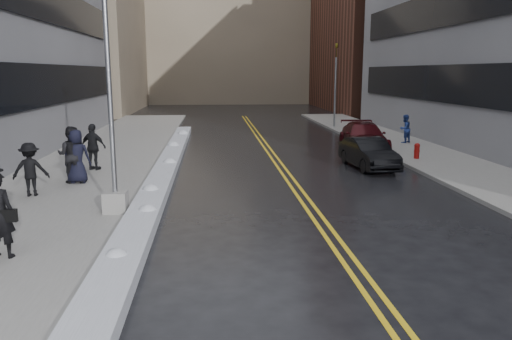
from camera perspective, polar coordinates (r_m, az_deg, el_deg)
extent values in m
plane|color=black|center=(12.92, -2.65, -7.50)|extent=(160.00, 160.00, 0.00)
cube|color=gray|center=(23.21, -18.04, 0.54)|extent=(5.50, 50.00, 0.15)
cube|color=gray|center=(24.90, 19.97, 1.11)|extent=(4.00, 50.00, 0.15)
cube|color=gold|center=(22.78, 2.22, 0.72)|extent=(0.12, 50.00, 0.01)
cube|color=gold|center=(22.82, 2.97, 0.73)|extent=(0.12, 50.00, 0.01)
cube|color=silver|center=(20.71, -10.37, -0.05)|extent=(0.90, 30.00, 0.34)
cube|color=gray|center=(58.41, -20.62, 15.26)|extent=(14.00, 22.00, 18.00)
cube|color=gray|center=(72.60, -3.13, 16.58)|extent=(36.00, 16.00, 22.00)
cube|color=gray|center=(14.97, -15.74, -3.50)|extent=(0.65, 0.65, 0.60)
cylinder|color=gray|center=(14.51, -16.55, 11.18)|extent=(0.14, 0.14, 7.00)
cylinder|color=maroon|center=(24.44, 17.90, 1.96)|extent=(0.24, 0.24, 0.60)
sphere|color=maroon|center=(24.40, 17.94, 2.65)|extent=(0.26, 0.26, 0.26)
cylinder|color=maroon|center=(24.43, 17.90, 2.07)|extent=(0.25, 0.10, 0.10)
cylinder|color=gray|center=(37.35, 9.03, 8.76)|extent=(0.14, 0.14, 5.00)
imported|color=#594C0C|center=(37.35, 9.18, 13.36)|extent=(0.16, 0.20, 1.00)
imported|color=black|center=(19.28, -20.33, 1.66)|extent=(1.02, 0.80, 2.06)
imported|color=black|center=(19.16, -19.82, 1.48)|extent=(0.98, 0.66, 1.96)
imported|color=black|center=(21.51, -18.09, 2.52)|extent=(1.21, 0.81, 1.91)
imported|color=black|center=(17.73, -24.38, 0.06)|extent=(1.21, 0.80, 1.75)
imported|color=navy|center=(29.66, 16.64, 4.55)|extent=(0.98, 0.92, 1.61)
imported|color=black|center=(22.15, 12.73, 1.87)|extent=(1.72, 4.11, 1.32)
imported|color=#3F0A0F|center=(27.10, 12.20, 3.72)|extent=(2.62, 5.29, 1.48)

